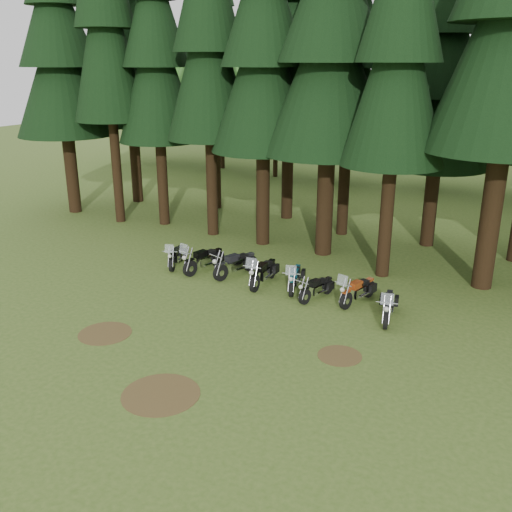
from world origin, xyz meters
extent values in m
plane|color=#3D571D|center=(0.00, 0.00, 0.00)|extent=(120.00, 120.00, 0.00)
cylinder|color=black|center=(-16.20, 9.28, 2.76)|extent=(0.73, 0.73, 5.51)
cone|color=black|center=(-16.20, 9.28, 8.04)|extent=(5.49, 5.49, 6.89)
cone|color=black|center=(-16.20, 9.28, 11.29)|extent=(4.39, 4.39, 5.82)
cylinder|color=black|center=(-12.29, 8.98, 3.39)|extent=(0.52, 0.52, 6.77)
cone|color=black|center=(-12.29, 8.98, 9.88)|extent=(3.92, 3.92, 8.47)
cylinder|color=black|center=(-9.78, 9.82, 2.76)|extent=(0.58, 0.58, 5.53)
cone|color=black|center=(-9.78, 9.82, 8.06)|extent=(4.32, 4.32, 6.91)
cone|color=black|center=(-9.78, 9.82, 11.32)|extent=(3.46, 3.46, 5.83)
cylinder|color=black|center=(-6.29, 9.51, 2.99)|extent=(0.58, 0.58, 5.99)
cone|color=black|center=(-6.29, 9.51, 8.73)|extent=(4.32, 4.32, 7.49)
cylinder|color=black|center=(-3.21, 9.40, 2.78)|extent=(0.66, 0.66, 5.57)
cone|color=black|center=(-3.21, 9.40, 8.12)|extent=(4.95, 4.95, 6.96)
cylinder|color=black|center=(0.07, 9.44, 2.85)|extent=(0.77, 0.77, 5.70)
cone|color=black|center=(0.07, 9.44, 8.31)|extent=(5.81, 5.81, 7.12)
cylinder|color=black|center=(3.43, 8.02, 2.85)|extent=(0.55, 0.55, 5.71)
cone|color=black|center=(3.43, 8.02, 8.32)|extent=(4.15, 4.15, 7.14)
cylinder|color=black|center=(7.37, 8.76, 3.31)|extent=(0.80, 0.80, 6.62)
cylinder|color=black|center=(-14.68, 13.25, 2.93)|extent=(0.67, 0.67, 5.87)
cone|color=black|center=(-14.68, 13.25, 8.55)|extent=(5.00, 5.00, 7.33)
cone|color=black|center=(-14.68, 13.25, 12.02)|extent=(4.00, 4.00, 6.19)
cylinder|color=black|center=(-9.26, 14.35, 2.76)|extent=(0.60, 0.60, 5.53)
cone|color=black|center=(-9.26, 14.35, 8.06)|extent=(4.52, 4.52, 6.91)
cone|color=black|center=(-9.26, 14.35, 11.32)|extent=(3.62, 3.62, 5.83)
cylinder|color=black|center=(-4.38, 14.40, 2.78)|extent=(0.65, 0.65, 5.55)
cone|color=black|center=(-4.38, 14.40, 8.10)|extent=(4.85, 4.85, 6.94)
cone|color=black|center=(-4.38, 14.40, 11.38)|extent=(3.88, 3.88, 5.86)
cylinder|color=black|center=(-0.37, 12.94, 2.76)|extent=(0.58, 0.58, 5.52)
cone|color=black|center=(-0.37, 12.94, 8.05)|extent=(4.35, 4.35, 6.90)
cone|color=black|center=(-0.37, 12.94, 11.31)|extent=(3.48, 3.48, 5.83)
cylinder|color=black|center=(4.04, 13.25, 2.35)|extent=(0.66, 0.66, 4.70)
cone|color=black|center=(4.04, 13.25, 6.85)|extent=(4.94, 4.94, 5.87)
cone|color=black|center=(4.04, 13.25, 9.62)|extent=(3.95, 3.95, 4.96)
cylinder|color=black|center=(-22.46, 25.50, 1.67)|extent=(0.36, 0.36, 3.33)
sphere|color=#2D6424|center=(-22.46, 25.50, 6.11)|extent=(7.78, 7.78, 7.78)
sphere|color=#2D6424|center=(-21.12, 24.61, 5.33)|extent=(5.55, 5.55, 5.55)
cylinder|color=black|center=(-16.34, 26.00, 1.65)|extent=(0.36, 0.36, 3.29)
sphere|color=#2D6424|center=(-16.34, 26.00, 6.04)|extent=(7.69, 7.69, 7.69)
sphere|color=#2D6424|center=(-15.02, 25.12, 5.27)|extent=(5.49, 5.49, 5.49)
cylinder|color=black|center=(-10.73, 24.98, 1.40)|extent=(0.36, 0.36, 2.80)
sphere|color=#2D6424|center=(-10.73, 24.98, 5.13)|extent=(6.53, 6.53, 6.53)
sphere|color=#2D6424|center=(-9.61, 24.23, 4.48)|extent=(4.67, 4.67, 4.67)
cylinder|color=black|center=(-4.99, 25.31, 1.27)|extent=(0.36, 0.36, 2.55)
sphere|color=#2D6424|center=(-4.99, 25.31, 4.67)|extent=(5.95, 5.95, 5.95)
sphere|color=#2D6424|center=(-3.97, 24.63, 4.08)|extent=(4.25, 4.25, 4.25)
cylinder|color=black|center=(1.32, 26.50, 1.23)|extent=(0.36, 0.36, 2.47)
sphere|color=#2D6424|center=(1.32, 26.50, 4.53)|extent=(5.76, 5.76, 5.76)
sphere|color=#2D6424|center=(2.30, 25.84, 3.95)|extent=(4.12, 4.12, 4.12)
cylinder|color=#4C3D1E|center=(-3.00, -2.00, 0.01)|extent=(1.80, 1.80, 0.01)
cylinder|color=#4C3D1E|center=(4.50, 0.50, 0.01)|extent=(1.40, 1.40, 0.01)
cylinder|color=#4C3D1E|center=(1.00, -4.00, 0.01)|extent=(2.20, 2.20, 0.01)
cylinder|color=black|center=(-4.69, 3.90, 0.31)|extent=(0.35, 0.62, 0.62)
cylinder|color=black|center=(-5.23, 5.24, 0.31)|extent=(0.35, 0.62, 0.62)
cube|color=silver|center=(-4.98, 4.62, 0.39)|extent=(0.49, 0.70, 0.32)
cube|color=black|center=(-4.90, 4.42, 0.73)|extent=(0.45, 0.58, 0.22)
cube|color=black|center=(-5.06, 4.82, 0.69)|extent=(0.45, 0.58, 0.11)
cube|color=silver|center=(-4.59, 3.64, 1.14)|extent=(0.41, 0.25, 0.37)
cylinder|color=black|center=(-3.65, 3.82, 0.36)|extent=(0.29, 0.73, 0.71)
cylinder|color=black|center=(-3.31, 5.45, 0.36)|extent=(0.29, 0.73, 0.71)
cube|color=silver|center=(-3.47, 4.69, 0.45)|extent=(0.45, 0.80, 0.37)
cube|color=black|center=(-3.52, 4.44, 0.84)|extent=(0.44, 0.65, 0.26)
cube|color=black|center=(-3.42, 4.93, 0.80)|extent=(0.44, 0.65, 0.13)
cube|color=silver|center=(-3.72, 3.50, 1.31)|extent=(0.47, 0.23, 0.43)
cylinder|color=black|center=(-2.23, 4.02, 0.36)|extent=(0.35, 0.73, 0.72)
cylinder|color=black|center=(-1.75, 5.64, 0.36)|extent=(0.35, 0.73, 0.72)
cube|color=silver|center=(-1.98, 4.88, 0.46)|extent=(0.51, 0.82, 0.37)
cube|color=#25252A|center=(-2.05, 4.64, 0.85)|extent=(0.49, 0.67, 0.26)
cube|color=black|center=(-1.90, 5.12, 0.81)|extent=(0.49, 0.67, 0.13)
cylinder|color=black|center=(-0.41, 3.70, 0.35)|extent=(0.21, 0.72, 0.71)
cylinder|color=black|center=(-0.54, 5.36, 0.35)|extent=(0.21, 0.72, 0.71)
cube|color=silver|center=(-0.48, 4.58, 0.45)|extent=(0.36, 0.77, 0.37)
cube|color=black|center=(-0.46, 4.34, 0.84)|extent=(0.37, 0.62, 0.26)
cube|color=black|center=(-0.50, 4.83, 0.79)|extent=(0.37, 0.62, 0.13)
cube|color=silver|center=(-0.38, 3.38, 1.31)|extent=(0.46, 0.17, 0.42)
cylinder|color=black|center=(1.09, 3.99, 0.33)|extent=(0.32, 0.66, 0.65)
cylinder|color=black|center=(0.64, 5.45, 0.33)|extent=(0.32, 0.66, 0.65)
cube|color=silver|center=(0.85, 4.77, 0.41)|extent=(0.47, 0.74, 0.33)
cube|color=#10495C|center=(0.92, 4.55, 0.77)|extent=(0.44, 0.60, 0.24)
cube|color=black|center=(0.79, 4.98, 0.73)|extent=(0.44, 0.60, 0.12)
cube|color=silver|center=(1.18, 3.71, 1.20)|extent=(0.43, 0.24, 0.39)
cylinder|color=black|center=(1.85, 3.57, 0.30)|extent=(0.28, 0.61, 0.60)
cylinder|color=black|center=(2.20, 4.94, 0.30)|extent=(0.28, 0.61, 0.60)
cube|color=silver|center=(2.04, 4.30, 0.38)|extent=(0.41, 0.68, 0.31)
cube|color=black|center=(1.98, 4.10, 0.71)|extent=(0.39, 0.55, 0.22)
cube|color=black|center=(2.09, 4.50, 0.67)|extent=(0.39, 0.55, 0.11)
cylinder|color=black|center=(3.36, 3.93, 0.33)|extent=(0.29, 0.68, 0.67)
cylinder|color=black|center=(3.72, 5.45, 0.33)|extent=(0.29, 0.68, 0.67)
cube|color=silver|center=(3.55, 4.74, 0.42)|extent=(0.44, 0.75, 0.34)
cube|color=#AD4217|center=(3.50, 4.51, 0.79)|extent=(0.42, 0.61, 0.24)
cube|color=black|center=(3.60, 4.97, 0.75)|extent=(0.42, 0.61, 0.12)
cube|color=silver|center=(3.29, 3.63, 1.23)|extent=(0.44, 0.22, 0.40)
cylinder|color=black|center=(5.16, 3.06, 0.34)|extent=(0.29, 0.69, 0.67)
cylinder|color=black|center=(4.79, 4.59, 0.34)|extent=(0.29, 0.69, 0.67)
cube|color=silver|center=(4.96, 3.87, 0.43)|extent=(0.44, 0.76, 0.35)
cube|color=black|center=(5.02, 3.64, 0.79)|extent=(0.43, 0.61, 0.24)
cube|color=black|center=(4.91, 4.10, 0.75)|extent=(0.43, 0.61, 0.12)
cube|color=silver|center=(5.23, 2.76, 1.24)|extent=(0.45, 0.22, 0.40)
camera|label=1|loc=(10.07, -14.57, 8.81)|focal=40.00mm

